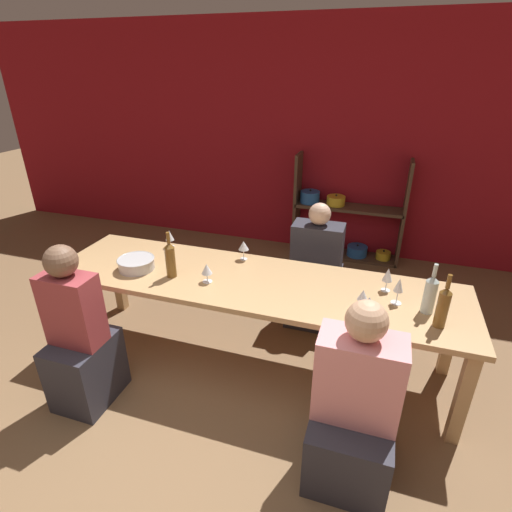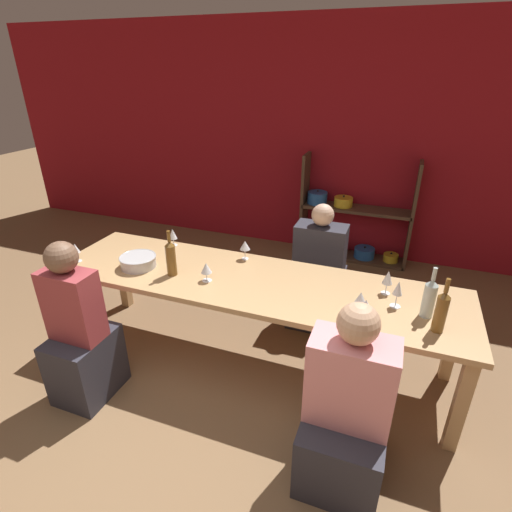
{
  "view_description": "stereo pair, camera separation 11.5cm",
  "coord_description": "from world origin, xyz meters",
  "px_view_note": "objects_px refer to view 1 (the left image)",
  "views": [
    {
      "loc": [
        1.0,
        -1.02,
        2.2
      ],
      "look_at": [
        0.17,
        1.52,
        0.9
      ],
      "focal_mm": 28.0,
      "sensor_mm": 36.0,
      "label": 1
    },
    {
      "loc": [
        1.11,
        -0.99,
        2.2
      ],
      "look_at": [
        0.17,
        1.52,
        0.9
      ],
      "focal_mm": 28.0,
      "sensor_mm": 36.0,
      "label": 2
    }
  ],
  "objects_px": {
    "wine_glass_red_c": "(244,246)",
    "wine_glass_white_c": "(369,303)",
    "shelf_unit": "(341,224)",
    "dining_table": "(252,289)",
    "wine_bottle_dark": "(430,294)",
    "wine_glass_empty_a": "(207,269)",
    "person_far_a": "(315,279)",
    "wine_glass_white_b": "(71,252)",
    "mixing_bowl": "(136,263)",
    "wine_bottle_green": "(170,259)",
    "wine_glass_white_a": "(363,296)",
    "person_near_a": "(353,415)",
    "wine_bottle_amber": "(443,306)",
    "person_near_b": "(81,346)",
    "wine_glass_red_b": "(399,286)",
    "wine_glass_red_a": "(388,275)",
    "wine_glass_empty_b": "(170,236)"
  },
  "relations": [
    {
      "from": "wine_glass_red_c",
      "to": "wine_glass_white_c",
      "type": "bearing_deg",
      "value": -29.43
    },
    {
      "from": "wine_glass_white_c",
      "to": "wine_bottle_green",
      "type": "bearing_deg",
      "value": 174.69
    },
    {
      "from": "shelf_unit",
      "to": "wine_glass_white_b",
      "type": "height_order",
      "value": "shelf_unit"
    },
    {
      "from": "wine_bottle_amber",
      "to": "person_near_b",
      "type": "distance_m",
      "value": 2.36
    },
    {
      "from": "dining_table",
      "to": "wine_glass_white_b",
      "type": "xyz_separation_m",
      "value": [
        -1.42,
        -0.21,
        0.19
      ]
    },
    {
      "from": "wine_bottle_green",
      "to": "wine_glass_white_a",
      "type": "height_order",
      "value": "wine_bottle_green"
    },
    {
      "from": "dining_table",
      "to": "wine_glass_white_a",
      "type": "height_order",
      "value": "wine_glass_white_a"
    },
    {
      "from": "person_near_a",
      "to": "wine_bottle_amber",
      "type": "bearing_deg",
      "value": 51.72
    },
    {
      "from": "wine_glass_red_a",
      "to": "person_near_a",
      "type": "relative_size",
      "value": 0.15
    },
    {
      "from": "wine_glass_empty_b",
      "to": "wine_bottle_green",
      "type": "bearing_deg",
      "value": -59.88
    },
    {
      "from": "shelf_unit",
      "to": "dining_table",
      "type": "relative_size",
      "value": 0.42
    },
    {
      "from": "wine_glass_white_b",
      "to": "wine_glass_white_c",
      "type": "bearing_deg",
      "value": -1.46
    },
    {
      "from": "dining_table",
      "to": "person_far_a",
      "type": "bearing_deg",
      "value": 65.88
    },
    {
      "from": "wine_glass_white_a",
      "to": "wine_glass_empty_a",
      "type": "relative_size",
      "value": 0.99
    },
    {
      "from": "shelf_unit",
      "to": "person_near_a",
      "type": "height_order",
      "value": "shelf_unit"
    },
    {
      "from": "wine_glass_white_a",
      "to": "person_near_a",
      "type": "height_order",
      "value": "person_near_a"
    },
    {
      "from": "shelf_unit",
      "to": "person_near_b",
      "type": "height_order",
      "value": "shelf_unit"
    },
    {
      "from": "wine_bottle_dark",
      "to": "wine_glass_white_c",
      "type": "height_order",
      "value": "wine_bottle_dark"
    },
    {
      "from": "wine_bottle_amber",
      "to": "person_far_a",
      "type": "relative_size",
      "value": 0.31
    },
    {
      "from": "wine_glass_white_a",
      "to": "person_near_b",
      "type": "height_order",
      "value": "person_near_b"
    },
    {
      "from": "wine_glass_empty_a",
      "to": "person_far_a",
      "type": "bearing_deg",
      "value": 54.42
    },
    {
      "from": "wine_glass_white_a",
      "to": "person_near_b",
      "type": "bearing_deg",
      "value": -161.68
    },
    {
      "from": "wine_bottle_dark",
      "to": "wine_bottle_green",
      "type": "bearing_deg",
      "value": -177.34
    },
    {
      "from": "wine_bottle_green",
      "to": "wine_glass_white_a",
      "type": "distance_m",
      "value": 1.39
    },
    {
      "from": "person_near_a",
      "to": "person_near_b",
      "type": "xyz_separation_m",
      "value": [
        -1.83,
        -0.01,
        0.04
      ]
    },
    {
      "from": "dining_table",
      "to": "wine_glass_empty_b",
      "type": "height_order",
      "value": "wine_glass_empty_b"
    },
    {
      "from": "wine_glass_red_a",
      "to": "wine_glass_red_b",
      "type": "xyz_separation_m",
      "value": [
        0.07,
        -0.15,
        0.01
      ]
    },
    {
      "from": "mixing_bowl",
      "to": "wine_glass_white_b",
      "type": "relative_size",
      "value": 1.82
    },
    {
      "from": "dining_table",
      "to": "person_far_a",
      "type": "relative_size",
      "value": 2.73
    },
    {
      "from": "wine_glass_white_c",
      "to": "person_near_b",
      "type": "distance_m",
      "value": 1.94
    },
    {
      "from": "wine_bottle_dark",
      "to": "person_near_a",
      "type": "bearing_deg",
      "value": -118.05
    },
    {
      "from": "wine_bottle_green",
      "to": "person_far_a",
      "type": "xyz_separation_m",
      "value": [
        0.94,
        0.92,
        -0.49
      ]
    },
    {
      "from": "wine_glass_red_a",
      "to": "dining_table",
      "type": "bearing_deg",
      "value": -171.15
    },
    {
      "from": "wine_glass_red_c",
      "to": "wine_glass_empty_a",
      "type": "bearing_deg",
      "value": -106.65
    },
    {
      "from": "wine_bottle_amber",
      "to": "wine_glass_white_b",
      "type": "xyz_separation_m",
      "value": [
        -2.69,
        -0.02,
        -0.03
      ]
    },
    {
      "from": "dining_table",
      "to": "person_far_a",
      "type": "xyz_separation_m",
      "value": [
        0.35,
        0.78,
        -0.27
      ]
    },
    {
      "from": "dining_table",
      "to": "wine_bottle_green",
      "type": "xyz_separation_m",
      "value": [
        -0.59,
        -0.13,
        0.22
      ]
    },
    {
      "from": "wine_glass_red_a",
      "to": "wine_glass_red_b",
      "type": "bearing_deg",
      "value": -64.18
    },
    {
      "from": "wine_glass_red_b",
      "to": "wine_bottle_green",
      "type": "bearing_deg",
      "value": -175.36
    },
    {
      "from": "mixing_bowl",
      "to": "person_near_b",
      "type": "height_order",
      "value": "person_near_b"
    },
    {
      "from": "wine_glass_empty_a",
      "to": "wine_glass_red_a",
      "type": "bearing_deg",
      "value": 12.44
    },
    {
      "from": "wine_glass_red_b",
      "to": "mixing_bowl",
      "type": "bearing_deg",
      "value": -176.7
    },
    {
      "from": "wine_glass_red_b",
      "to": "person_near_a",
      "type": "distance_m",
      "value": 0.88
    },
    {
      "from": "shelf_unit",
      "to": "wine_glass_white_a",
      "type": "xyz_separation_m",
      "value": [
        0.39,
        -2.36,
        0.43
      ]
    },
    {
      "from": "wine_bottle_dark",
      "to": "wine_glass_white_b",
      "type": "distance_m",
      "value": 2.63
    },
    {
      "from": "wine_glass_red_a",
      "to": "wine_bottle_dark",
      "type": "bearing_deg",
      "value": -37.25
    },
    {
      "from": "wine_glass_white_b",
      "to": "mixing_bowl",
      "type": "bearing_deg",
      "value": 10.38
    },
    {
      "from": "person_far_a",
      "to": "wine_glass_white_b",
      "type": "bearing_deg",
      "value": 29.17
    },
    {
      "from": "person_near_a",
      "to": "wine_glass_empty_b",
      "type": "bearing_deg",
      "value": 148.01
    },
    {
      "from": "wine_glass_empty_b",
      "to": "person_near_a",
      "type": "relative_size",
      "value": 0.13
    }
  ]
}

